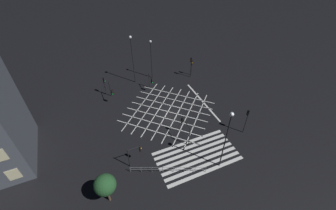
# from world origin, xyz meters

# --- Properties ---
(ground_plane) EXTENTS (200.00, 200.00, 0.00)m
(ground_plane) POSITION_xyz_m (0.00, 0.00, 0.00)
(ground_plane) COLOR black
(road_markings) EXTENTS (17.10, 21.61, 0.01)m
(road_markings) POSITION_xyz_m (0.33, -5.71, 0.00)
(road_markings) COLOR silver
(road_markings) RESTS_ON ground_plane
(traffic_light_median_south) EXTENTS (0.36, 2.70, 3.51)m
(traffic_light_median_south) POSITION_xyz_m (-0.16, -6.49, 2.59)
(traffic_light_median_south) COLOR black
(traffic_light_median_south) RESTS_ON ground_plane
(traffic_light_se_cross) EXTENTS (0.36, 0.39, 4.49)m
(traffic_light_se_cross) POSITION_xyz_m (8.71, -8.93, 3.20)
(traffic_light_se_cross) COLOR black
(traffic_light_se_cross) RESTS_ON ground_plane
(traffic_light_nw_main) EXTENTS (0.39, 0.36, 3.74)m
(traffic_light_nw_main) POSITION_xyz_m (-8.58, 9.04, 2.67)
(traffic_light_nw_main) COLOR black
(traffic_light_nw_main) RESTS_ON ground_plane
(traffic_light_sw_main) EXTENTS (1.89, 0.36, 3.47)m
(traffic_light_sw_main) POSITION_xyz_m (-8.05, -8.04, 2.52)
(traffic_light_sw_main) COLOR black
(traffic_light_sw_main) RESTS_ON ground_plane
(traffic_light_ne_cross) EXTENTS (0.36, 0.39, 3.47)m
(traffic_light_ne_cross) POSITION_xyz_m (9.05, 8.61, 2.48)
(traffic_light_ne_cross) COLOR black
(traffic_light_ne_cross) RESTS_ON ground_plane
(traffic_light_ne_main) EXTENTS (0.39, 0.36, 4.46)m
(traffic_light_ne_main) POSITION_xyz_m (8.48, 8.06, 3.18)
(traffic_light_ne_main) COLOR black
(traffic_light_ne_main) RESTS_ON ground_plane
(traffic_light_median_north) EXTENTS (0.36, 2.00, 3.24)m
(traffic_light_median_north) POSITION_xyz_m (-0.50, 6.80, 2.35)
(traffic_light_median_north) COLOR black
(traffic_light_median_north) RESTS_ON ground_plane
(traffic_light_nw_cross) EXTENTS (0.36, 2.89, 3.22)m
(traffic_light_nw_cross) POSITION_xyz_m (-7.93, 6.64, 2.38)
(traffic_light_nw_cross) COLOR black
(traffic_light_nw_cross) RESTS_ON ground_plane
(street_lamp_east) EXTENTS (0.47, 0.47, 8.13)m
(street_lamp_east) POSITION_xyz_m (1.25, 11.02, 5.50)
(street_lamp_east) COLOR black
(street_lamp_east) RESTS_ON ground_plane
(street_lamp_west) EXTENTS (0.51, 0.51, 9.57)m
(street_lamp_west) POSITION_xyz_m (1.97, -12.68, 6.59)
(street_lamp_west) COLOR black
(street_lamp_west) RESTS_ON ground_plane
(street_lamp_far) EXTENTS (0.52, 0.52, 9.69)m
(street_lamp_far) POSITION_xyz_m (-2.47, 10.85, 6.74)
(street_lamp_far) COLOR black
(street_lamp_far) RESTS_ON ground_plane
(street_tree_near) EXTENTS (2.46, 2.46, 4.53)m
(street_tree_near) POSITION_xyz_m (-12.51, -11.59, 3.28)
(street_tree_near) COLOR brown
(street_tree_near) RESTS_ON ground_plane
(pedestrian_railing) EXTENTS (9.02, 3.96, 1.05)m
(pedestrian_railing) POSITION_xyz_m (-4.74, -10.87, 0.67)
(pedestrian_railing) COLOR gray
(pedestrian_railing) RESTS_ON ground_plane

